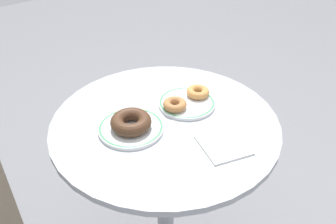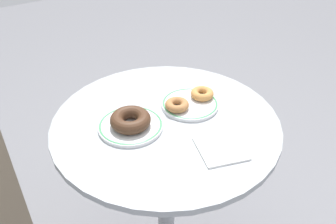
{
  "view_description": "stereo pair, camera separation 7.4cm",
  "coord_description": "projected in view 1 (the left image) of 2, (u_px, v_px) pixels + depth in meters",
  "views": [
    {
      "loc": [
        -0.48,
        -0.62,
        1.29
      ],
      "look_at": [
        -0.01,
        -0.02,
        0.75
      ],
      "focal_mm": 37.74,
      "sensor_mm": 36.0,
      "label": 1
    },
    {
      "loc": [
        -0.42,
        -0.66,
        1.29
      ],
      "look_at": [
        -0.01,
        -0.02,
        0.75
      ],
      "focal_mm": 37.74,
      "sensor_mm": 36.0,
      "label": 2
    }
  ],
  "objects": [
    {
      "name": "paper_napkin",
      "position": [
        224.0,
        145.0,
        0.89
      ],
      "size": [
        0.14,
        0.14,
        0.01
      ],
      "primitive_type": "cube",
      "rotation": [
        0.0,
        0.0,
        -0.3
      ],
      "color": "white",
      "rests_on": "cafe_table"
    },
    {
      "name": "donut_chocolate",
      "position": [
        131.0,
        122.0,
        0.92
      ],
      "size": [
        0.15,
        0.15,
        0.04
      ],
      "primitive_type": "torus",
      "rotation": [
        0.0,
        0.0,
        5.28
      ],
      "color": "#422819",
      "rests_on": "plate_left"
    },
    {
      "name": "plate_left",
      "position": [
        131.0,
        128.0,
        0.94
      ],
      "size": [
        0.17,
        0.17,
        0.01
      ],
      "color": "white",
      "rests_on": "cafe_table"
    },
    {
      "name": "plate_right",
      "position": [
        187.0,
        103.0,
        1.03
      ],
      "size": [
        0.17,
        0.17,
        0.01
      ],
      "color": "white",
      "rests_on": "cafe_table"
    },
    {
      "name": "donut_old_fashioned",
      "position": [
        198.0,
        92.0,
        1.05
      ],
      "size": [
        0.1,
        0.1,
        0.02
      ],
      "primitive_type": "torus",
      "rotation": [
        0.0,
        0.0,
        5.57
      ],
      "color": "#BC7F42",
      "rests_on": "plate_right"
    },
    {
      "name": "cafe_table",
      "position": [
        165.0,
        173.0,
        1.09
      ],
      "size": [
        0.63,
        0.63,
        0.71
      ],
      "color": "#999EA3",
      "rests_on": "ground"
    },
    {
      "name": "donut_cinnamon",
      "position": [
        175.0,
        104.0,
        1.0
      ],
      "size": [
        0.08,
        0.08,
        0.02
      ],
      "primitive_type": "torus",
      "rotation": [
        0.0,
        0.0,
        1.77
      ],
      "color": "#A36B3D",
      "rests_on": "plate_right"
    }
  ]
}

